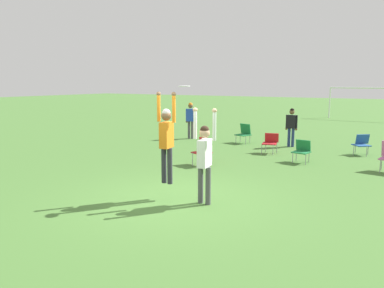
% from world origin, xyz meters
% --- Properties ---
extents(ground_plane, '(120.00, 120.00, 0.00)m').
position_xyz_m(ground_plane, '(0.00, 0.00, 0.00)').
color(ground_plane, '#477533').
extents(person_jumping, '(0.52, 0.40, 2.13)m').
position_xyz_m(person_jumping, '(-0.24, -0.06, 1.51)').
color(person_jumping, '#2D2D38').
rests_on(person_jumping, ground_plane).
extents(person_defending, '(0.59, 0.46, 2.17)m').
position_xyz_m(person_defending, '(0.69, 0.07, 1.16)').
color(person_defending, '#4C4C51').
rests_on(person_defending, ground_plane).
extents(frisbee, '(0.27, 0.27, 0.02)m').
position_xyz_m(frisbee, '(0.16, 0.08, 2.64)').
color(frisbee, white).
extents(camping_chair_0, '(0.70, 0.75, 0.86)m').
position_xyz_m(camping_chair_0, '(-1.95, 8.45, 0.48)').
color(camping_chair_0, gray).
rests_on(camping_chair_0, ground_plane).
extents(camping_chair_2, '(0.63, 0.67, 0.77)m').
position_xyz_m(camping_chair_2, '(-0.11, 6.72, 0.45)').
color(camping_chair_2, gray).
rests_on(camping_chair_2, ground_plane).
extents(camping_chair_3, '(0.67, 0.72, 0.91)m').
position_xyz_m(camping_chair_3, '(-1.30, 3.55, 0.53)').
color(camping_chair_3, gray).
rests_on(camping_chair_3, ground_plane).
extents(camping_chair_4, '(0.74, 0.82, 0.76)m').
position_xyz_m(camping_chair_4, '(2.96, 8.21, 0.45)').
color(camping_chair_4, gray).
rests_on(camping_chair_4, ground_plane).
extents(camping_chair_5, '(0.58, 0.62, 0.76)m').
position_xyz_m(camping_chair_5, '(1.39, 5.64, 0.44)').
color(camping_chair_5, gray).
rests_on(camping_chair_5, ground_plane).
extents(person_spectator_near, '(0.52, 0.21, 1.64)m').
position_xyz_m(person_spectator_near, '(0.14, 8.59, 0.97)').
color(person_spectator_near, navy).
rests_on(person_spectator_near, ground_plane).
extents(person_spectator_far, '(0.55, 0.37, 1.75)m').
position_xyz_m(person_spectator_far, '(-4.71, 8.34, 1.05)').
color(person_spectator_far, '#4C4C51').
rests_on(person_spectator_far, ground_plane).
extents(soccer_goal, '(7.10, 0.10, 2.35)m').
position_xyz_m(soccer_goal, '(2.33, 23.04, 1.84)').
color(soccer_goal, white).
rests_on(soccer_goal, ground_plane).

